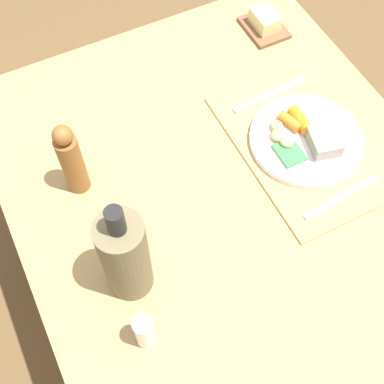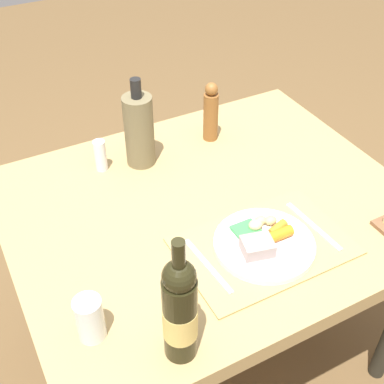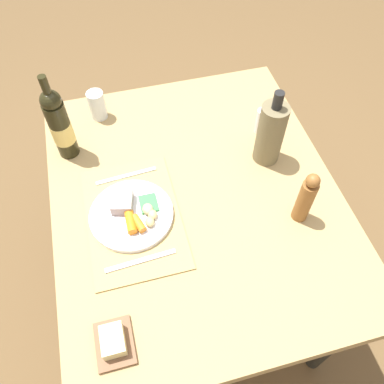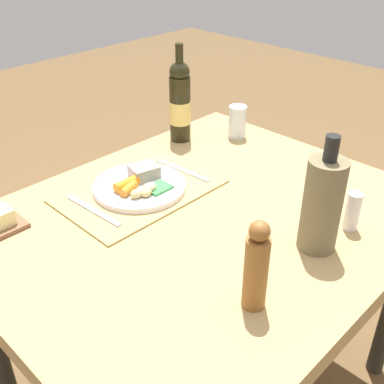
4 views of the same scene
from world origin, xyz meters
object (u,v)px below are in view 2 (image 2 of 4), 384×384
object	(u,v)px
fork	(208,265)
knife	(313,226)
water_tumbler	(90,321)
salt_shaker	(100,155)
dining_table	(210,221)
dinner_plate	(264,242)
pepper_mill	(211,113)
wine_bottle	(180,311)
cooler_bottle	(139,130)

from	to	relation	value
fork	knife	xyz separation A→B (m)	(0.33, -0.01, 0.00)
water_tumbler	salt_shaker	xyz separation A→B (m)	(0.23, 0.57, 0.00)
dining_table	dinner_plate	size ratio (longest dim) A/B	4.32
pepper_mill	water_tumbler	bearing A→B (deg)	-137.78
water_tumbler	wine_bottle	bearing A→B (deg)	-39.43
salt_shaker	pepper_mill	bearing A→B (deg)	-1.13
dining_table	pepper_mill	size ratio (longest dim) A/B	5.53
salt_shaker	pepper_mill	world-z (taller)	pepper_mill
water_tumbler	cooler_bottle	world-z (taller)	cooler_bottle
knife	pepper_mill	bearing A→B (deg)	90.09
dining_table	pepper_mill	bearing A→B (deg)	60.55
dinner_plate	water_tumbler	bearing A→B (deg)	-174.80
salt_shaker	dining_table	bearing A→B (deg)	-54.32
cooler_bottle	pepper_mill	distance (m)	0.27
fork	pepper_mill	size ratio (longest dim) A/B	1.01
dinner_plate	water_tumbler	size ratio (longest dim) A/B	2.34
dinner_plate	knife	world-z (taller)	dinner_plate
fork	pepper_mill	bearing A→B (deg)	55.80
wine_bottle	water_tumbler	bearing A→B (deg)	140.57
knife	salt_shaker	xyz separation A→B (m)	(-0.42, 0.53, 0.04)
cooler_bottle	water_tumbler	bearing A→B (deg)	-123.13
knife	water_tumbler	distance (m)	0.66
fork	pepper_mill	distance (m)	0.60
salt_shaker	dinner_plate	bearing A→B (deg)	-64.03
dinner_plate	fork	xyz separation A→B (m)	(-0.17, 0.01, -0.01)
knife	salt_shaker	size ratio (longest dim) A/B	2.06
fork	pepper_mill	xyz separation A→B (m)	(0.30, 0.51, 0.09)
dining_table	pepper_mill	xyz separation A→B (m)	(0.17, 0.30, 0.17)
dining_table	salt_shaker	distance (m)	0.40
dining_table	fork	xyz separation A→B (m)	(-0.13, -0.21, 0.08)
water_tumbler	dining_table	bearing A→B (deg)	30.35
water_tumbler	wine_bottle	distance (m)	0.22
water_tumbler	pepper_mill	bearing A→B (deg)	42.22
dining_table	fork	size ratio (longest dim) A/B	5.50
dinner_plate	salt_shaker	distance (m)	0.59
dinner_plate	salt_shaker	bearing A→B (deg)	115.97
dinner_plate	wine_bottle	distance (m)	0.39
dinner_plate	knife	bearing A→B (deg)	-0.83
fork	knife	world-z (taller)	same
wine_bottle	pepper_mill	bearing A→B (deg)	56.11
dining_table	salt_shaker	size ratio (longest dim) A/B	11.06
dining_table	cooler_bottle	xyz separation A→B (m)	(-0.09, 0.29, 0.19)
wine_bottle	fork	bearing A→B (deg)	47.00
water_tumbler	salt_shaker	world-z (taller)	water_tumbler
dining_table	water_tumbler	world-z (taller)	water_tumbler
wine_bottle	pepper_mill	size ratio (longest dim) A/B	1.60
wine_bottle	pepper_mill	xyz separation A→B (m)	(0.47, 0.70, -0.04)
knife	wine_bottle	distance (m)	0.54
dinner_plate	cooler_bottle	xyz separation A→B (m)	(-0.13, 0.51, 0.10)
salt_shaker	cooler_bottle	distance (m)	0.15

